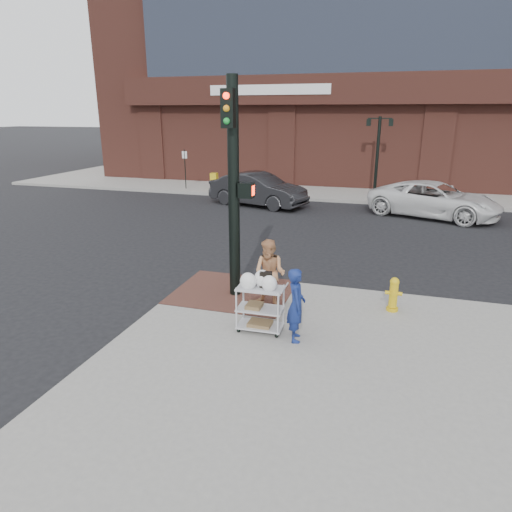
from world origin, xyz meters
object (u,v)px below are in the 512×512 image
(traffic_signal_pole, at_px, (234,184))
(fire_hydrant, at_px, (394,294))
(lamp_post, at_px, (378,147))
(minivan_white, at_px, (434,200))
(sedan_dark, at_px, (258,189))
(woman_blue, at_px, (296,305))
(utility_cart, at_px, (260,305))
(pedestrian_tan, at_px, (270,273))

(traffic_signal_pole, distance_m, fire_hydrant, 4.31)
(lamp_post, distance_m, minivan_white, 5.21)
(traffic_signal_pole, height_order, sedan_dark, traffic_signal_pole)
(woman_blue, xyz_separation_m, utility_cart, (-0.76, 0.15, -0.15))
(pedestrian_tan, xyz_separation_m, fire_hydrant, (2.70, 0.53, -0.38))
(pedestrian_tan, xyz_separation_m, minivan_white, (4.22, 11.58, -0.17))
(sedan_dark, bearing_deg, traffic_signal_pole, -149.28)
(traffic_signal_pole, height_order, utility_cart, traffic_signal_pole)
(pedestrian_tan, xyz_separation_m, sedan_dark, (-3.79, 11.73, -0.13))
(pedestrian_tan, relative_size, utility_cart, 1.23)
(woman_blue, bearing_deg, sedan_dark, 4.58)
(utility_cart, relative_size, fire_hydrant, 1.62)
(minivan_white, xyz_separation_m, fire_hydrant, (-1.52, -11.05, -0.21))
(pedestrian_tan, bearing_deg, minivan_white, 80.64)
(pedestrian_tan, bearing_deg, woman_blue, -46.83)
(woman_blue, relative_size, utility_cart, 1.15)
(woman_blue, relative_size, minivan_white, 0.27)
(woman_blue, bearing_deg, fire_hydrant, -57.44)
(lamp_post, bearing_deg, minivan_white, -56.30)
(sedan_dark, bearing_deg, woman_blue, -143.65)
(pedestrian_tan, distance_m, utility_cart, 1.30)
(woman_blue, height_order, pedestrian_tan, pedestrian_tan)
(pedestrian_tan, relative_size, fire_hydrant, 1.99)
(pedestrian_tan, bearing_deg, traffic_signal_pole, 168.09)
(lamp_post, bearing_deg, woman_blue, -92.05)
(fire_hydrant, bearing_deg, woman_blue, -132.38)
(traffic_signal_pole, xyz_separation_m, minivan_white, (5.17, 11.18, -2.08))
(pedestrian_tan, height_order, minivan_white, pedestrian_tan)
(sedan_dark, distance_m, utility_cart, 13.59)
(traffic_signal_pole, xyz_separation_m, pedestrian_tan, (0.96, -0.40, -1.90))
(lamp_post, distance_m, sedan_dark, 6.83)
(fire_hydrant, bearing_deg, sedan_dark, 120.05)
(minivan_white, distance_m, utility_cart, 13.49)
(sedan_dark, bearing_deg, lamp_post, -37.03)
(traffic_signal_pole, xyz_separation_m, utility_cart, (1.11, -1.68, -2.11))
(woman_blue, xyz_separation_m, pedestrian_tan, (-0.91, 1.43, 0.05))
(lamp_post, height_order, pedestrian_tan, lamp_post)
(minivan_white, relative_size, fire_hydrant, 6.98)
(minivan_white, bearing_deg, fire_hydrant, -167.92)
(traffic_signal_pole, relative_size, fire_hydrant, 6.42)
(woman_blue, bearing_deg, utility_cart, 63.70)
(pedestrian_tan, bearing_deg, lamp_post, 95.10)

